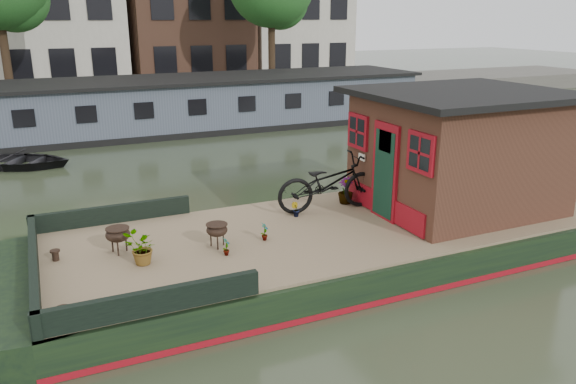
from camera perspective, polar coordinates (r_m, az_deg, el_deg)
name	(u,v)px	position (r m, az deg, el deg)	size (l,w,h in m)	color
ground	(363,251)	(11.32, 7.65, -6.00)	(120.00, 120.00, 0.00)	#26311F
houseboat_hull	(303,250)	(10.62, 1.54, -5.88)	(14.01, 4.02, 0.60)	black
houseboat_deck	(364,222)	(11.09, 7.77, -3.04)	(11.80, 3.80, 0.05)	#7B644C
bow_bulwark	(92,256)	(9.51, -19.27, -6.15)	(3.00, 4.00, 0.35)	black
cabin	(459,149)	(12.01, 16.94, 4.18)	(4.00, 3.50, 2.42)	black
bicycle	(329,183)	(11.46, 4.15, 0.93)	(0.77, 2.20, 1.16)	black
potted_plant_a	(265,231)	(9.99, -2.40, -4.02)	(0.18, 0.12, 0.34)	brown
potted_plant_b	(295,209)	(11.17, 0.76, -1.78)	(0.16, 0.13, 0.29)	brown
potted_plant_c	(141,249)	(9.29, -14.69, -5.60)	(0.50, 0.43, 0.55)	#A65730
potted_plant_d	(346,190)	(11.98, 5.88, 0.17)	(0.32, 0.32, 0.58)	#9C312A
potted_plant_e	(226,246)	(9.43, -6.29, -5.52)	(0.17, 0.11, 0.32)	#A3692F
brazier_front	(118,240)	(9.88, -16.85, -4.72)	(0.42, 0.42, 0.45)	black
brazier_rear	(217,235)	(9.77, -7.21, -4.39)	(0.39, 0.39, 0.43)	black
bollard_port	(55,255)	(9.97, -22.55, -5.96)	(0.16, 0.16, 0.18)	black
bollard_stbd	(64,316)	(7.98, -21.83, -11.59)	(0.20, 0.20, 0.23)	black
dinghy	(19,157)	(19.29, -25.69, 3.26)	(2.27, 3.17, 0.66)	black
far_houseboat	(184,106)	(23.71, -10.48, 8.61)	(20.40, 4.40, 2.11)	#454E5C
quay	(153,98)	(30.07, -13.52, 9.22)	(60.00, 6.00, 0.90)	#47443F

